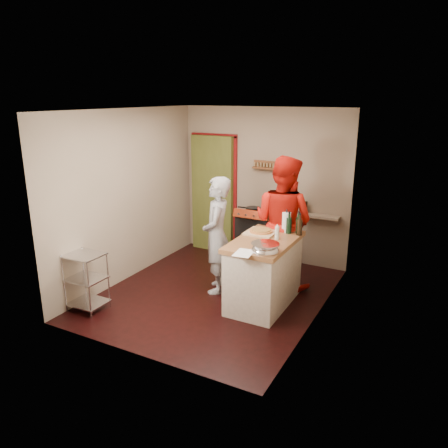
% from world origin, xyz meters
% --- Properties ---
extents(floor, '(3.50, 3.50, 0.00)m').
position_xyz_m(floor, '(0.00, 0.00, 0.00)').
color(floor, black).
rests_on(floor, ground).
extents(back_wall, '(3.00, 0.44, 2.60)m').
position_xyz_m(back_wall, '(-0.64, 1.78, 1.13)').
color(back_wall, gray).
rests_on(back_wall, ground).
extents(left_wall, '(0.04, 3.50, 2.60)m').
position_xyz_m(left_wall, '(-1.50, 0.00, 1.30)').
color(left_wall, gray).
rests_on(left_wall, ground).
extents(right_wall, '(0.04, 3.50, 2.60)m').
position_xyz_m(right_wall, '(1.50, 0.00, 1.30)').
color(right_wall, gray).
rests_on(right_wall, ground).
extents(ceiling, '(3.00, 3.50, 0.02)m').
position_xyz_m(ceiling, '(0.00, 0.00, 2.61)').
color(ceiling, white).
rests_on(ceiling, back_wall).
extents(stove, '(0.60, 0.63, 1.00)m').
position_xyz_m(stove, '(0.05, 1.42, 0.45)').
color(stove, black).
rests_on(stove, ground).
extents(wire_shelving, '(0.48, 0.40, 0.80)m').
position_xyz_m(wire_shelving, '(-1.28, -1.20, 0.44)').
color(wire_shelving, silver).
rests_on(wire_shelving, ground).
extents(island, '(0.74, 1.38, 1.25)m').
position_xyz_m(island, '(0.75, 0.05, 0.49)').
color(island, beige).
rests_on(island, ground).
extents(person_stripe, '(0.61, 0.73, 1.70)m').
position_xyz_m(person_stripe, '(-0.04, 0.15, 0.85)').
color(person_stripe, silver).
rests_on(person_stripe, ground).
extents(person_red, '(1.09, 0.93, 1.96)m').
position_xyz_m(person_red, '(0.72, 0.79, 0.98)').
color(person_red, red).
rests_on(person_red, ground).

